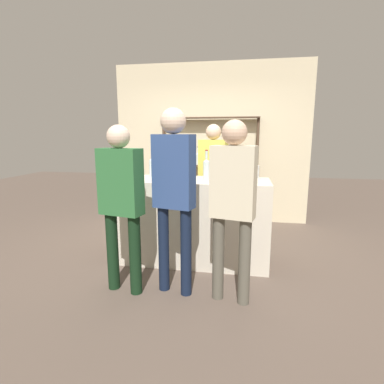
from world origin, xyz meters
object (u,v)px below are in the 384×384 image
Objects in this scene: counter_bottle_1 at (228,169)px; customer_center at (174,185)px; counter_bottle_3 at (152,167)px; wine_glass at (139,168)px; customer_right at (233,197)px; customer_left at (121,196)px; counter_bottle_2 at (240,169)px; cork_jar at (254,172)px; server_behind_counter at (213,171)px; counter_bottle_0 at (206,169)px.

customer_center is at bearing -117.06° from counter_bottle_1.
wine_glass is at bearing -178.49° from counter_bottle_3.
customer_right is 0.57m from customer_center.
customer_left is 0.92× the size of customer_center.
counter_bottle_2 is 2.13× the size of cork_jar.
customer_center is at bearing 7.89° from server_behind_counter.
wine_glass is 0.95× the size of cork_jar.
counter_bottle_3 is at bearing 10.35° from customer_left.
customer_center is (0.65, -0.86, -0.05)m from wine_glass.
customer_right is at bearing -78.22° from customer_left.
customer_center is at bearing -124.45° from counter_bottle_2.
counter_bottle_1 is 0.18× the size of customer_center.
counter_bottle_2 is 1.06m from customer_center.
counter_bottle_2 reaches higher than wine_glass.
counter_bottle_3 is at bearing 1.51° from wine_glass.
counter_bottle_2 is at bearing -37.81° from customer_left.
cork_jar is 1.12m from customer_right.
counter_bottle_0 is 0.71m from counter_bottle_3.
wine_glass is 0.09× the size of customer_right.
server_behind_counter is at bearing 91.48° from counter_bottle_0.
customer_center reaches higher than counter_bottle_2.
wine_glass is at bearing 172.29° from counter_bottle_0.
customer_center is (-0.46, -0.89, -0.05)m from counter_bottle_1.
cork_jar is 1.28m from customer_center.
counter_bottle_2 is 0.21× the size of customer_right.
counter_bottle_2 is 0.24m from cork_jar.
counter_bottle_3 is 0.21× the size of server_behind_counter.
customer_left is at bearing -131.60° from counter_bottle_0.
counter_bottle_1 is 1.97× the size of cork_jar.
wine_glass is 0.09× the size of server_behind_counter.
counter_bottle_2 is at bearing 40.13° from server_behind_counter.
customer_right reaches higher than counter_bottle_1.
counter_bottle_3 is at bearing -172.62° from cork_jar.
customer_center is at bearing -126.73° from cork_jar.
customer_center reaches higher than customer_right.
customer_left reaches higher than counter_bottle_2.
server_behind_counter reaches higher than counter_bottle_3.
customer_center is at bearing 95.96° from customer_right.
counter_bottle_0 is at bearing -152.97° from cork_jar.
counter_bottle_3 is at bearing 170.08° from counter_bottle_0.
cork_jar is 0.09× the size of customer_center.
customer_center reaches higher than counter_bottle_0.
counter_bottle_1 is at bearing 1.45° from counter_bottle_3.
cork_jar is at bearing 6.69° from wine_glass.
counter_bottle_1 is 0.19× the size of customer_right.
cork_jar is 0.10× the size of customer_right.
customer_center is at bearing -105.92° from counter_bottle_0.
counter_bottle_3 is 2.32× the size of wine_glass.
customer_left is (-1.28, -1.09, -0.13)m from cork_jar.
customer_right is at bearing -41.97° from counter_bottle_3.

